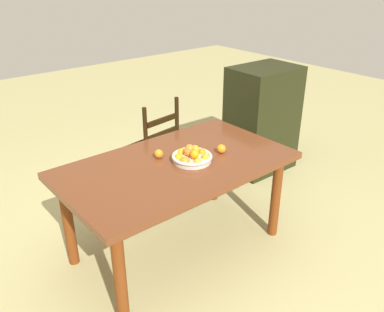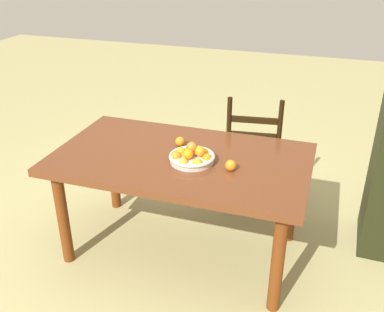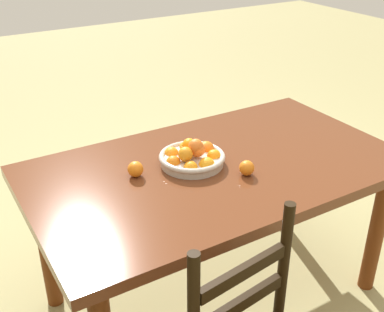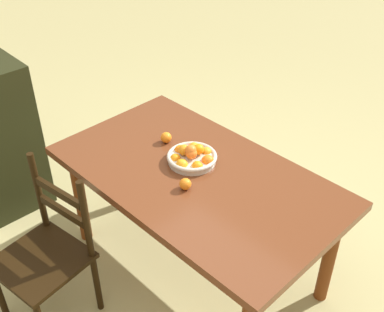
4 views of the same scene
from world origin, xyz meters
name	(u,v)px [view 2 (image 2 of 4)]	position (x,y,z in m)	size (l,w,h in m)	color
ground_plane	(182,248)	(0.00, 0.00, 0.00)	(12.00, 12.00, 0.00)	tan
dining_table	(181,168)	(0.00, 0.00, 0.64)	(1.61, 0.92, 0.73)	#5D2F19
chair_near_window	(253,153)	(0.32, 0.79, 0.44)	(0.48, 0.48, 0.93)	black
fruit_bowl	(192,157)	(0.09, -0.06, 0.77)	(0.28, 0.28, 0.12)	#BFB4A4
orange_loose_0	(231,165)	(0.34, -0.09, 0.76)	(0.07, 0.07, 0.07)	orange
orange_loose_1	(180,142)	(-0.05, 0.14, 0.76)	(0.06, 0.06, 0.06)	orange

